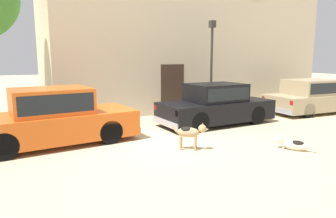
% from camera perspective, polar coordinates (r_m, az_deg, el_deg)
% --- Properties ---
extents(ground_plane, '(80.00, 80.00, 0.00)m').
position_cam_1_polar(ground_plane, '(8.63, -1.23, -6.26)').
color(ground_plane, tan).
extents(parked_sedan_nearest, '(4.62, 2.14, 1.56)m').
position_cam_1_polar(parked_sedan_nearest, '(8.87, -20.81, -1.41)').
color(parked_sedan_nearest, '#D15619').
rests_on(parked_sedan_nearest, ground_plane).
extents(parked_sedan_second, '(4.32, 1.76, 1.46)m').
position_cam_1_polar(parked_sedan_second, '(10.97, 9.02, 0.87)').
color(parked_sedan_second, black).
rests_on(parked_sedan_second, ground_plane).
extents(parked_sedan_third, '(4.65, 2.17, 1.44)m').
position_cam_1_polar(parked_sedan_third, '(14.67, 25.83, 2.22)').
color(parked_sedan_third, tan).
rests_on(parked_sedan_third, ground_plane).
extents(apartment_block, '(13.69, 5.06, 8.53)m').
position_cam_1_polar(apartment_block, '(16.13, 3.03, 16.36)').
color(apartment_block, beige).
rests_on(apartment_block, ground_plane).
extents(stray_dog_spotted, '(0.81, 0.67, 0.71)m').
position_cam_1_polar(stray_dog_spotted, '(7.86, 4.25, -4.35)').
color(stray_dog_spotted, tan).
rests_on(stray_dog_spotted, ground_plane).
extents(stray_dog_tan, '(0.62, 0.93, 0.37)m').
position_cam_1_polar(stray_dog_tan, '(8.51, 22.44, -6.12)').
color(stray_dog_tan, beige).
rests_on(stray_dog_tan, ground_plane).
extents(street_lamp, '(0.22, 0.22, 3.86)m').
position_cam_1_polar(street_lamp, '(12.77, 8.23, 9.97)').
color(street_lamp, '#2D2B28').
rests_on(street_lamp, ground_plane).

